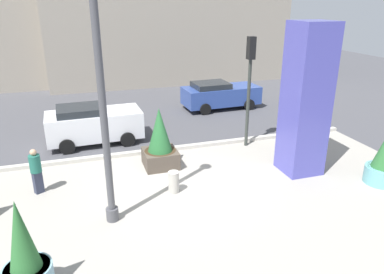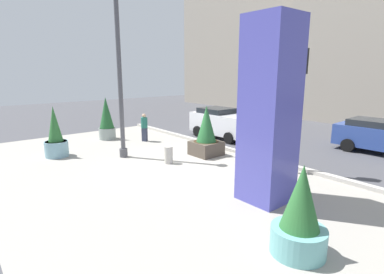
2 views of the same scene
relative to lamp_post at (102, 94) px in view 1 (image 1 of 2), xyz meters
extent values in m
plane|color=#47474C|center=(2.29, 5.43, -3.78)|extent=(60.00, 60.00, 0.00)
cube|color=#9E998E|center=(2.29, -0.57, -3.78)|extent=(18.00, 10.00, 0.02)
cube|color=#B7B2A8|center=(2.29, 4.55, -3.70)|extent=(18.00, 0.24, 0.16)
cylinder|color=#4C4C51|center=(0.00, 0.00, -3.58)|extent=(0.36, 0.36, 0.40)
cylinder|color=#4C4C51|center=(0.00, 0.00, -0.07)|extent=(0.20, 0.20, 7.42)
cube|color=#4C4CAD|center=(7.03, 1.23, -1.08)|extent=(1.33, 1.33, 5.40)
cylinder|color=#382819|center=(-2.01, -2.36, -3.07)|extent=(0.95, 0.95, 0.04)
cone|color=#2D6B33|center=(-2.01, -2.36, -2.25)|extent=(0.65, 0.65, 1.61)
cylinder|color=#6BB2B2|center=(9.23, -0.52, -3.48)|extent=(1.17, 1.17, 0.61)
cylinder|color=#382819|center=(9.23, -0.52, -3.19)|extent=(1.08, 1.08, 0.04)
cube|color=#4C4238|center=(2.17, 3.16, -3.45)|extent=(1.26, 1.26, 0.66)
cylinder|color=#382819|center=(2.17, 3.16, -3.14)|extent=(1.19, 1.19, 0.04)
cone|color=#235B2D|center=(2.17, 3.16, -2.28)|extent=(0.93, 0.93, 1.68)
cylinder|color=#B2ADA3|center=(2.13, 1.04, -3.41)|extent=(0.36, 0.36, 0.75)
cylinder|color=#333833|center=(6.24, 4.09, -1.90)|extent=(0.14, 0.14, 3.77)
cube|color=black|center=(6.24, 4.09, 0.44)|extent=(0.28, 0.32, 0.90)
sphere|color=red|center=(6.24, 4.26, 0.17)|extent=(0.18, 0.18, 0.18)
cube|color=#2D4793|center=(7.43, 9.97, -3.01)|extent=(4.50, 2.04, 1.00)
cube|color=#1E2328|center=(6.77, 9.95, -2.35)|extent=(2.06, 1.72, 0.31)
cylinder|color=black|center=(8.77, 10.96, -3.46)|extent=(0.65, 0.25, 0.64)
cylinder|color=black|center=(8.84, 9.10, -3.46)|extent=(0.65, 0.25, 0.64)
cylinder|color=black|center=(6.02, 10.85, -3.46)|extent=(0.65, 0.25, 0.64)
cylinder|color=black|center=(6.10, 8.99, -3.46)|extent=(0.65, 0.25, 0.64)
cube|color=silver|center=(-0.02, 6.51, -2.93)|extent=(4.13, 1.99, 1.15)
cube|color=#1E2328|center=(-0.63, 6.49, -2.21)|extent=(1.89, 1.69, 0.30)
cylinder|color=black|center=(1.21, 7.48, -3.46)|extent=(0.65, 0.24, 0.64)
cylinder|color=black|center=(1.28, 5.63, -3.46)|extent=(0.65, 0.24, 0.64)
cylinder|color=black|center=(-1.31, 7.39, -3.46)|extent=(0.65, 0.24, 0.64)
cylinder|color=black|center=(-1.25, 5.54, -3.46)|extent=(0.65, 0.24, 0.64)
cube|color=#33384C|center=(-2.15, 2.38, -3.39)|extent=(0.34, 0.31, 0.78)
cylinder|color=#236656|center=(-2.15, 2.38, -2.71)|extent=(0.49, 0.49, 0.58)
sphere|color=tan|center=(-2.15, 2.38, -2.32)|extent=(0.21, 0.21, 0.21)
camera|label=1|loc=(-0.58, -9.35, 2.25)|focal=34.01mm
camera|label=2|loc=(12.27, -5.95, 0.07)|focal=27.93mm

